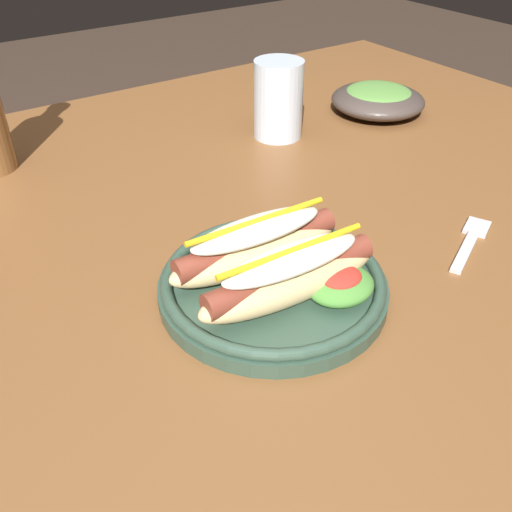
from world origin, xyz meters
The scene contains 5 objects.
dining_table centered at (0.00, 0.00, 0.66)m, with size 1.41×1.09×0.74m.
hot_dog_plate centered at (-0.04, -0.12, 0.77)m, with size 0.23×0.23×0.08m.
fork centered at (0.20, -0.17, 0.74)m, with size 0.12×0.07×0.00m.
water_cup centered at (0.20, 0.20, 0.80)m, with size 0.08×0.08×0.12m, color silver.
side_bowl centered at (0.40, 0.19, 0.76)m, with size 0.16×0.16×0.05m.
Camera 1 is at (-0.31, -0.47, 1.11)m, focal length 39.78 mm.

